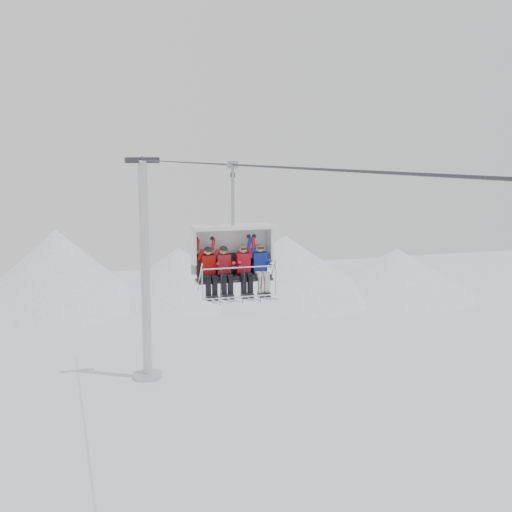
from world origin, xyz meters
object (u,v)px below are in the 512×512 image
object	(u,v)px
chairlift_carrier	(232,251)
skier_far_left	(209,270)
skier_center_left	(224,269)
lift_tower_right	(146,286)
skier_center_right	(244,268)
skier_far_right	(260,267)

from	to	relation	value
chairlift_carrier	skier_far_left	world-z (taller)	chairlift_carrier
chairlift_carrier	skier_center_left	bearing A→B (deg)	-136.79
skier_center_left	lift_tower_right	bearing A→B (deg)	89.06
chairlift_carrier	skier_far_left	bearing A→B (deg)	-159.19
chairlift_carrier	lift_tower_right	bearing A→B (deg)	90.00
lift_tower_right	chairlift_carrier	size ratio (longest dim) A/B	3.38
skier_center_right	chairlift_carrier	bearing A→B (deg)	133.12
lift_tower_right	skier_center_left	bearing A→B (deg)	-90.94
chairlift_carrier	skier_far_right	xyz separation A→B (m)	(0.81, -0.30, -0.47)
skier_far_left	skier_far_right	world-z (taller)	skier_far_right
skier_center_left	skier_center_right	bearing A→B (deg)	0.18
skier_center_right	skier_far_right	xyz separation A→B (m)	(0.53, 0.00, 0.00)
lift_tower_right	chairlift_carrier	bearing A→B (deg)	-90.00
chairlift_carrier	skier_far_right	bearing A→B (deg)	-20.53
chairlift_carrier	skier_center_right	xyz separation A→B (m)	(0.28, -0.30, -0.47)
lift_tower_right	chairlift_carrier	distance (m)	20.20
skier_far_left	skier_far_right	xyz separation A→B (m)	(1.61, 0.00, 0.01)
skier_center_left	skier_center_right	xyz separation A→B (m)	(0.61, 0.00, 0.01)
chairlift_carrier	skier_center_right	bearing A→B (deg)	-46.88
lift_tower_right	skier_center_right	size ratio (longest dim) A/B	7.99
chairlift_carrier	skier_center_right	distance (m)	0.63
lift_tower_right	skier_far_left	bearing A→B (deg)	-92.31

